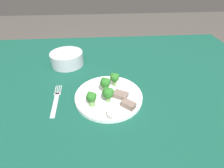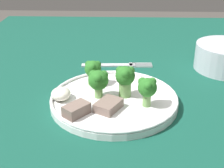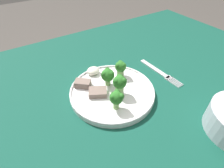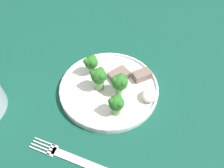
{
  "view_description": "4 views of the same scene",
  "coord_description": "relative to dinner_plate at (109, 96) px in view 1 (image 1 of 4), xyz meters",
  "views": [
    {
      "loc": [
        -0.04,
        -0.56,
        1.14
      ],
      "look_at": [
        -0.01,
        -0.07,
        0.78
      ],
      "focal_mm": 28.0,
      "sensor_mm": 36.0,
      "label": 1
    },
    {
      "loc": [
        0.5,
        -0.07,
        1.02
      ],
      "look_at": [
        -0.04,
        -0.09,
        0.76
      ],
      "focal_mm": 50.0,
      "sensor_mm": 36.0,
      "label": 2
    },
    {
      "loc": [
        0.18,
        0.22,
        1.08
      ],
      "look_at": [
        -0.02,
        -0.09,
        0.76
      ],
      "focal_mm": 28.0,
      "sensor_mm": 36.0,
      "label": 3
    },
    {
      "loc": [
        -0.32,
        -0.23,
        1.15
      ],
      "look_at": [
        -0.04,
        -0.1,
        0.79
      ],
      "focal_mm": 35.0,
      "sensor_mm": 36.0,
      "label": 4
    }
  ],
  "objects": [
    {
      "name": "table",
      "position": [
        0.02,
        0.08,
        -0.09
      ],
      "size": [
        1.39,
        1.03,
        0.73
      ],
      "color": "#114738",
      "rests_on": "ground_plane"
    },
    {
      "name": "dinner_plate",
      "position": [
        0.0,
        0.0,
        0.0
      ],
      "size": [
        0.24,
        0.24,
        0.02
      ],
      "color": "white",
      "rests_on": "table"
    },
    {
      "name": "fork",
      "position": [
        -0.19,
        0.0,
        -0.01
      ],
      "size": [
        0.03,
        0.17,
        0.0
      ],
      "color": "silver",
      "rests_on": "table"
    },
    {
      "name": "cream_bowl",
      "position": [
        -0.18,
        0.26,
        0.02
      ],
      "size": [
        0.15,
        0.15,
        0.06
      ],
      "color": "#B7BCC6",
      "rests_on": "table"
    },
    {
      "name": "broccoli_floret_near_rim_left",
      "position": [
        -0.01,
        0.02,
        0.04
      ],
      "size": [
        0.04,
        0.04,
        0.06
      ],
      "color": "#709E56",
      "rests_on": "dinner_plate"
    },
    {
      "name": "broccoli_floret_center_left",
      "position": [
        -0.0,
        -0.03,
        0.04
      ],
      "size": [
        0.04,
        0.04,
        0.05
      ],
      "color": "#709E56",
      "rests_on": "dinner_plate"
    },
    {
      "name": "broccoli_floret_back_left",
      "position": [
        0.03,
        0.06,
        0.04
      ],
      "size": [
        0.04,
        0.03,
        0.05
      ],
      "color": "#709E56",
      "rests_on": "dinner_plate"
    },
    {
      "name": "broccoli_floret_front_left",
      "position": [
        -0.06,
        -0.04,
        0.03
      ],
      "size": [
        0.03,
        0.03,
        0.05
      ],
      "color": "#709E56",
      "rests_on": "dinner_plate"
    },
    {
      "name": "meat_slice_front_slice",
      "position": [
        0.04,
        -0.01,
        0.01
      ],
      "size": [
        0.06,
        0.05,
        0.02
      ],
      "color": "#756056",
      "rests_on": "dinner_plate"
    },
    {
      "name": "meat_slice_middle_slice",
      "position": [
        0.06,
        -0.06,
        0.01
      ],
      "size": [
        0.05,
        0.05,
        0.02
      ],
      "color": "#756056",
      "rests_on": "dinner_plate"
    },
    {
      "name": "sauce_dollop",
      "position": [
        0.01,
        -0.1,
        0.01
      ],
      "size": [
        0.04,
        0.04,
        0.02
      ],
      "color": "silver",
      "rests_on": "dinner_plate"
    }
  ]
}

